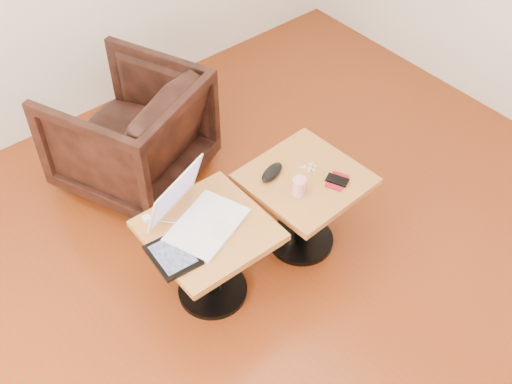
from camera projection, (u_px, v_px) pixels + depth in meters
room_shell at (317, 126)px, 2.15m from camera, size 4.52×4.52×2.71m
side_table_left at (209, 245)px, 3.05m from camera, size 0.55×0.55×0.50m
side_table_right at (304, 194)px, 3.29m from camera, size 0.58×0.58×0.50m
laptop at (197, 215)px, 2.95m from camera, size 0.46×0.44×0.26m
tablet at (173, 255)px, 2.84m from camera, size 0.21×0.25×0.02m
charging_adapter at (147, 219)px, 2.99m from camera, size 0.04×0.04×0.02m
glasses_case at (272, 172)px, 3.19m from camera, size 0.17×0.11×0.05m
striped_cup at (299, 186)px, 3.10m from camera, size 0.09×0.09×0.09m
earbuds_tangle at (310, 168)px, 3.24m from camera, size 0.08×0.06×0.01m
phone_on_sleeve at (337, 181)px, 3.18m from camera, size 0.15×0.13×0.02m
armchair at (129, 131)px, 3.68m from camera, size 0.98×1.00×0.70m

